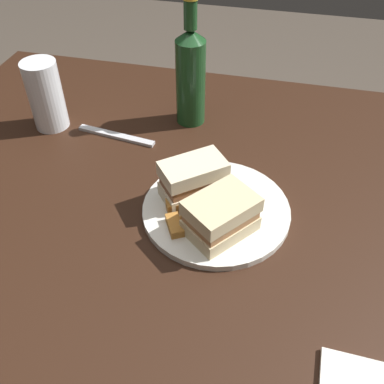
{
  "coord_description": "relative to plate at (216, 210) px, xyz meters",
  "views": [
    {
      "loc": [
        -0.18,
        0.57,
        1.29
      ],
      "look_at": [
        -0.05,
        0.01,
        0.76
      ],
      "focal_mm": 40.8,
      "sensor_mm": 36.0,
      "label": 1
    }
  ],
  "objects": [
    {
      "name": "ground_plane",
      "position": [
        0.09,
        -0.02,
        -0.74
      ],
      "size": [
        6.0,
        6.0,
        0.0
      ],
      "primitive_type": "plane",
      "color": "#4C4238"
    },
    {
      "name": "dining_table",
      "position": [
        0.09,
        -0.02,
        -0.37
      ],
      "size": [
        1.19,
        0.98,
        0.73
      ],
      "primitive_type": "cube",
      "color": "black",
      "rests_on": "ground"
    },
    {
      "name": "pint_glass",
      "position": [
        0.41,
        -0.19,
        0.06
      ],
      "size": [
        0.07,
        0.07,
        0.15
      ],
      "color": "white",
      "rests_on": "dining_table"
    },
    {
      "name": "potato_wedge_left_edge",
      "position": [
        0.06,
        0.02,
        0.02
      ],
      "size": [
        0.06,
        0.04,
        0.02
      ],
      "primitive_type": "cube",
      "rotation": [
        0.0,
        0.0,
        3.61
      ],
      "color": "#AD702D",
      "rests_on": "plate"
    },
    {
      "name": "potato_wedge_back",
      "position": [
        0.06,
        0.07,
        0.01
      ],
      "size": [
        0.04,
        0.05,
        0.02
      ],
      "primitive_type": "cube",
      "rotation": [
        0.0,
        0.0,
        2.08
      ],
      "color": "#AD702D",
      "rests_on": "plate"
    },
    {
      "name": "fork",
      "position": [
        0.26,
        -0.18,
        -0.0
      ],
      "size": [
        0.18,
        0.04,
        0.01
      ],
      "primitive_type": "cube",
      "rotation": [
        0.0,
        0.0,
        6.15
      ],
      "color": "silver",
      "rests_on": "dining_table"
    },
    {
      "name": "potato_wedge_middle",
      "position": [
        0.08,
        -0.02,
        0.02
      ],
      "size": [
        0.05,
        0.04,
        0.02
      ],
      "primitive_type": "cube",
      "rotation": [
        0.0,
        0.0,
        5.86
      ],
      "color": "#B77F33",
      "rests_on": "plate"
    },
    {
      "name": "cider_bottle",
      "position": [
        0.11,
        -0.28,
        0.11
      ],
      "size": [
        0.06,
        0.06,
        0.28
      ],
      "color": "#19421E",
      "rests_on": "dining_table"
    },
    {
      "name": "sandwich_half_right",
      "position": [
        -0.02,
        0.05,
        0.04
      ],
      "size": [
        0.13,
        0.14,
        0.07
      ],
      "color": "beige",
      "rests_on": "plate"
    },
    {
      "name": "plate",
      "position": [
        0.0,
        0.0,
        0.0
      ],
      "size": [
        0.26,
        0.26,
        0.01
      ],
      "primitive_type": "cylinder",
      "color": "silver",
      "rests_on": "dining_table"
    },
    {
      "name": "potato_wedge_front",
      "position": [
        0.04,
        0.03,
        0.02
      ],
      "size": [
        0.03,
        0.04,
        0.02
      ],
      "primitive_type": "cube",
      "rotation": [
        0.0,
        0.0,
        1.72
      ],
      "color": "#B77F33",
      "rests_on": "plate"
    },
    {
      "name": "sandwich_half_left",
      "position": [
        0.05,
        -0.03,
        0.04
      ],
      "size": [
        0.13,
        0.12,
        0.07
      ],
      "color": "beige",
      "rests_on": "plate"
    }
  ]
}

